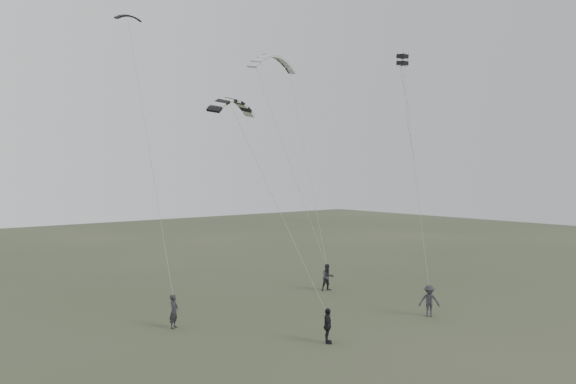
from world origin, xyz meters
TOP-DOWN VIEW (x-y plane):
  - ground at (0.00, 0.00)m, footprint 140.00×140.00m
  - flyer_left at (-6.01, 5.39)m, footprint 0.79×0.74m
  - flyer_right at (6.98, 7.15)m, footprint 1.08×0.95m
  - flyer_center at (-1.49, -1.79)m, footprint 0.96×1.05m
  - flyer_far at (6.61, -1.79)m, footprint 1.27×1.34m
  - kite_dark_small at (-5.31, 12.48)m, footprint 1.69×0.84m
  - kite_pale_large at (6.70, 13.08)m, footprint 4.33×1.51m
  - kite_striped at (-3.24, 3.88)m, footprint 3.31×1.84m
  - kite_box at (8.80, 2.08)m, footprint 0.57×0.62m

SIDE VIEW (x-z plane):
  - ground at x=0.00m, z-range 0.00..0.00m
  - flyer_center at x=-1.49m, z-range 0.00..1.73m
  - flyer_left at x=-6.01m, z-range 0.00..1.81m
  - flyer_far at x=6.61m, z-range 0.00..1.82m
  - flyer_right at x=6.98m, z-range 0.00..1.87m
  - kite_striped at x=-3.24m, z-range 11.57..12.95m
  - kite_box at x=8.80m, z-range 15.30..16.02m
  - kite_pale_large at x=6.70m, z-range 16.43..18.34m
  - kite_dark_small at x=-5.31m, z-range 17.90..18.55m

